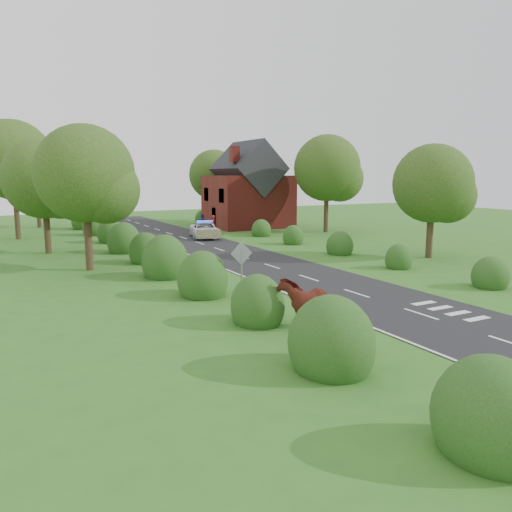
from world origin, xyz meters
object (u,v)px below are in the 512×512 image
police_van (205,230)px  pedestrian_red (213,224)px  road_sign (242,261)px  cow (306,306)px  pedestrian_purple (202,222)px

police_van → pedestrian_red: (2.31, 3.56, 0.15)m
road_sign → cow: (0.02, -5.23, -0.86)m
police_van → pedestrian_red: 4.25m
cow → pedestrian_purple: pedestrian_purple is taller
pedestrian_purple → police_van: bearing=115.1°
road_sign → pedestrian_purple: bearing=71.9°
cow → pedestrian_purple: (8.77, 32.18, 0.06)m
cow → pedestrian_red: size_ratio=1.32×
pedestrian_red → cow: bearing=28.5°
pedestrian_red → police_van: bearing=12.4°
police_van → pedestrian_red: size_ratio=3.23×
cow → police_van: bearing=167.2°
police_van → pedestrian_red: pedestrian_red is taller
road_sign → pedestrian_purple: road_sign is taller
cow → pedestrian_purple: bearing=166.2°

